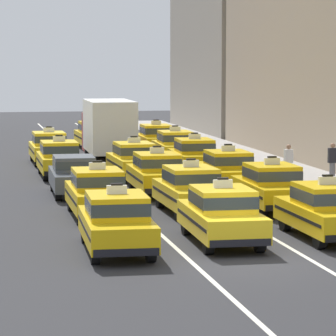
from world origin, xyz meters
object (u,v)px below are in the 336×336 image
taxi_center_second (190,189)px  taxi_right_fifth (175,146)px  taxi_center_nearest (222,214)px  taxi_right_fourth (194,155)px  taxi_left_second (97,192)px  taxi_left_fifth (49,147)px  box_truck_center_fifth (108,128)px  sedan_left_third (74,174)px  pedestrian_near_crosswalk (289,164)px  taxi_right_nearest (326,210)px  taxi_right_second (271,186)px  taxi_right_sixth (156,138)px  taxi_center_third (156,172)px  taxi_left_fourth (59,158)px  taxi_left_nearest (117,221)px  taxi_center_sixth (93,134)px  taxi_center_fourth (134,160)px  pedestrian_by_storefront (332,163)px  taxi_right_third (227,170)px

taxi_center_second → taxi_right_fifth: size_ratio=1.00×
taxi_center_nearest → taxi_right_fourth: same height
taxi_left_second → taxi_left_fifth: (-0.21, 18.08, 0.00)m
taxi_left_fifth → box_truck_center_fifth: size_ratio=0.65×
sedan_left_third → taxi_right_fifth: (6.58, 11.87, 0.03)m
box_truck_center_fifth → taxi_right_fourth: bearing=-64.8°
pedestrian_near_crosswalk → taxi_center_nearest: bearing=-116.5°
box_truck_center_fifth → taxi_right_nearest: (3.20, -24.43, -0.90)m
taxi_right_second → taxi_right_fifth: size_ratio=0.99×
taxi_right_second → taxi_right_sixth: 22.57m
sedan_left_third → taxi_center_second: bearing=-58.0°
taxi_left_fifth → taxi_center_third: bearing=-75.4°
taxi_left_second → pedestrian_near_crosswalk: bearing=36.3°
taxi_left_fifth → taxi_right_nearest: bearing=-74.7°
taxi_right_second → pedestrian_near_crosswalk: taxi_right_second is taller
sedan_left_third → taxi_right_fourth: taxi_right_fourth is taller
taxi_center_nearest → box_truck_center_fifth: box_truck_center_fifth is taller
taxi_left_fourth → box_truck_center_fifth: bearing=65.1°
taxi_left_nearest → taxi_right_second: 9.33m
taxi_right_nearest → taxi_right_second: (0.10, 5.80, 0.00)m
taxi_center_sixth → taxi_right_nearest: size_ratio=1.01×
taxi_center_fourth → taxi_right_fifth: same height
taxi_center_second → taxi_right_second: size_ratio=1.00×
taxi_left_nearest → taxi_right_second: bearing=45.4°
taxi_right_nearest → taxi_center_sixth: bearing=95.4°
taxi_center_nearest → taxi_right_second: size_ratio=1.01×
taxi_center_nearest → taxi_center_sixth: 32.15m
taxi_left_nearest → sedan_left_third: size_ratio=1.06×
taxi_center_third → taxi_center_sixth: (0.08, 21.20, 0.00)m
taxi_center_third → taxi_left_second: bearing=-119.8°
taxi_center_nearest → taxi_center_sixth: size_ratio=1.00×
taxi_center_nearest → taxi_right_fifth: same height
taxi_right_sixth → pedestrian_near_crosswalk: taxi_right_sixth is taller
taxi_left_fifth → taxi_center_nearest: bearing=-82.4°
taxi_right_fourth → taxi_center_sixth: bearing=101.9°
pedestrian_near_crosswalk → pedestrian_by_storefront: bearing=-21.7°
taxi_center_fourth → taxi_right_nearest: bearing=-78.9°
pedestrian_by_storefront → taxi_right_fifth: bearing=110.7°
taxi_right_nearest → box_truck_center_fifth: bearing=97.5°
taxi_left_fifth → taxi_center_sixth: 9.15m
taxi_center_third → taxi_right_fourth: bearing=65.5°
taxi_left_nearest → taxi_right_sixth: same height
box_truck_center_fifth → taxi_right_third: bearing=-76.8°
taxi_center_second → taxi_center_fourth: 10.58m
taxi_left_fifth → taxi_left_nearest: bearing=-90.1°
taxi_right_fourth → taxi_right_fifth: same height
taxi_left_fourth → pedestrian_near_crosswalk: taxi_left_fourth is taller
taxi_center_third → box_truck_center_fifth: (-0.08, 13.62, 0.90)m
taxi_right_sixth → taxi_right_fifth: bearing=-89.9°
taxi_center_nearest → taxi_center_second: bearing=86.7°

